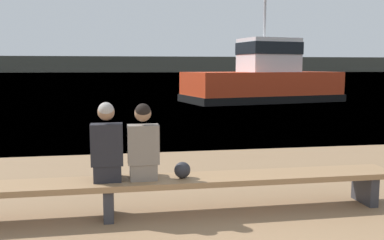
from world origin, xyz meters
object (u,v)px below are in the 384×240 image
object	(u,v)px
bench_main	(108,187)
shopping_bag	(182,170)
person_right	(143,147)
person_left	(107,147)
tugboat_red	(263,82)

from	to	relation	value
bench_main	shopping_bag	world-z (taller)	shopping_bag
person_right	bench_main	bearing A→B (deg)	-178.97
person_left	shopping_bag	distance (m)	0.97
shopping_bag	bench_main	bearing A→B (deg)	179.01
bench_main	person_left	world-z (taller)	person_left
person_right	shopping_bag	bearing A→B (deg)	-2.78
bench_main	shopping_bag	bearing A→B (deg)	-0.99
person_right	shopping_bag	size ratio (longest dim) A/B	4.64
bench_main	person_left	bearing A→B (deg)	128.19
shopping_bag	tugboat_red	world-z (taller)	tugboat_red
bench_main	tugboat_red	bearing A→B (deg)	65.00
shopping_bag	tugboat_red	bearing A→B (deg)	67.61
tugboat_red	person_right	bearing A→B (deg)	144.58
person_left	tugboat_red	world-z (taller)	tugboat_red
shopping_bag	tugboat_red	size ratio (longest dim) A/B	0.02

